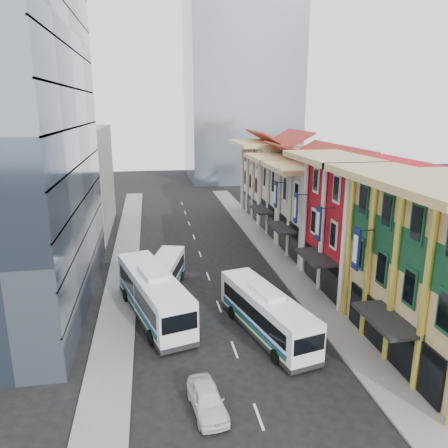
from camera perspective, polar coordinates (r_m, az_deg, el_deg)
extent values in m
plane|color=black|center=(25.68, 5.14, -25.14)|extent=(200.00, 200.00, 0.00)
cube|color=slate|center=(46.22, 8.47, -6.02)|extent=(3.00, 90.00, 0.15)
cube|color=slate|center=(44.21, -13.17, -7.26)|extent=(3.00, 90.00, 0.15)
cube|color=#AC131C|center=(42.13, 18.02, -0.22)|extent=(8.00, 10.00, 12.00)
cube|color=beige|center=(50.69, 13.04, 1.47)|extent=(8.00, 9.00, 10.00)
cube|color=beige|center=(58.89, 9.72, 3.50)|extent=(8.00, 9.00, 10.00)
cube|color=beige|center=(68.62, 6.86, 5.65)|extent=(8.00, 12.00, 11.00)
cube|color=gray|center=(62.57, -19.45, 5.39)|extent=(10.00, 18.00, 14.00)
imported|color=silver|center=(26.33, -2.21, -21.91)|extent=(2.23, 4.45, 1.45)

